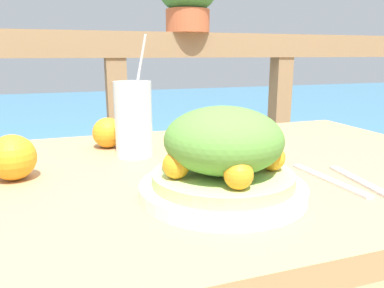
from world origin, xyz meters
TOP-DOWN VIEW (x-y plane):
  - patio_table at (0.00, 0.00)m, footprint 1.27×0.72m
  - railing_fence at (-0.00, 0.72)m, footprint 2.80×0.08m
  - sea_backdrop at (0.00, 3.22)m, footprint 12.00×4.00m
  - salad_plate at (0.04, -0.15)m, footprint 0.26×0.26m
  - drink_glass at (-0.05, 0.12)m, footprint 0.08×0.08m
  - fork at (0.24, -0.15)m, footprint 0.02×0.18m
  - knife at (0.28, -0.18)m, footprint 0.04×0.18m
  - orange_near_basket at (-0.27, 0.04)m, footprint 0.08×0.08m
  - orange_near_glass at (-0.09, 0.22)m, footprint 0.07×0.07m

SIDE VIEW (x-z plane):
  - sea_backdrop at x=0.00m, z-range 0.00..0.36m
  - patio_table at x=0.00m, z-range 0.26..0.96m
  - railing_fence at x=0.00m, z-range 0.19..1.18m
  - fork at x=0.24m, z-range 0.70..0.71m
  - knife at x=0.28m, z-range 0.70..0.71m
  - orange_near_glass at x=-0.09m, z-range 0.70..0.77m
  - orange_near_basket at x=-0.27m, z-range 0.70..0.78m
  - salad_plate at x=0.04m, z-range 0.69..0.83m
  - drink_glass at x=-0.05m, z-range 0.66..0.91m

